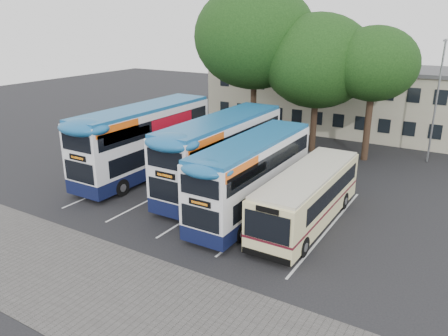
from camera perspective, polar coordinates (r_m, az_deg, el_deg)
name	(u,v)px	position (r m, az deg, el deg)	size (l,w,h in m)	color
ground	(226,254)	(20.66, 0.24, -11.15)	(120.00, 120.00, 0.00)	black
paving_strip	(117,295)	(18.42, -13.78, -15.86)	(40.00, 6.00, 0.01)	#595654
bay_lines	(215,201)	(26.24, -1.14, -4.35)	(14.12, 11.00, 0.01)	silver
depot_building	(373,100)	(43.91, 18.94, 8.40)	(32.40, 8.40, 6.20)	#B2A890
lamp_post	(437,95)	(35.84, 26.08, 8.52)	(0.25, 1.05, 9.06)	gray
tree_left	(255,37)	(37.35, 4.05, 16.72)	(9.99, 9.99, 13.25)	black
tree_mid	(318,61)	(35.60, 12.15, 13.49)	(8.56, 8.56, 10.93)	black
tree_right	(374,64)	(34.30, 19.03, 12.70)	(6.37, 6.37, 10.00)	black
bus_dd_left	(145,138)	(30.38, -10.25, 3.90)	(2.81, 11.59, 4.83)	#10163C
bus_dd_mid	(222,151)	(27.13, -0.22, 2.23)	(2.72, 11.23, 4.68)	#10163C
bus_dd_right	(253,173)	(23.95, 3.80, -0.66)	(2.49, 10.26, 4.28)	#10163C
bus_single	(309,194)	(23.32, 10.98, -3.35)	(2.50, 9.84, 2.93)	#F5E8A3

